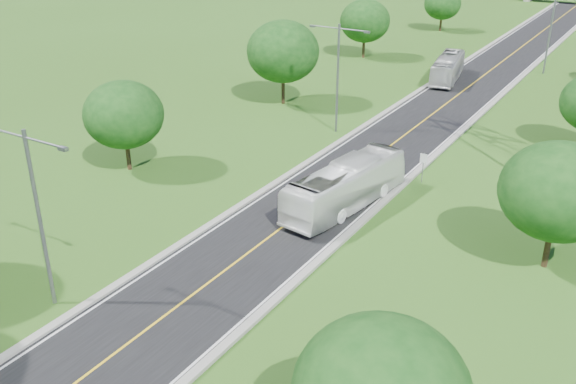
# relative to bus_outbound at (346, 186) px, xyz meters

# --- Properties ---
(ground) EXTENTS (260.00, 260.00, 0.00)m
(ground) POSITION_rel_bus_outbound_xyz_m (-2.15, 29.11, -1.70)
(ground) COLOR #305718
(ground) RESTS_ON ground
(road) EXTENTS (8.00, 150.00, 0.06)m
(road) POSITION_rel_bus_outbound_xyz_m (-2.15, 35.11, -1.67)
(road) COLOR black
(road) RESTS_ON ground
(curb_left) EXTENTS (0.50, 150.00, 0.22)m
(curb_left) POSITION_rel_bus_outbound_xyz_m (-6.40, 35.11, -1.59)
(curb_left) COLOR gray
(curb_left) RESTS_ON ground
(curb_right) EXTENTS (0.50, 150.00, 0.22)m
(curb_right) POSITION_rel_bus_outbound_xyz_m (2.10, 35.11, -1.59)
(curb_right) COLOR gray
(curb_right) RESTS_ON ground
(speed_limit_sign) EXTENTS (0.55, 0.09, 2.40)m
(speed_limit_sign) POSITION_rel_bus_outbound_xyz_m (3.05, 7.10, -0.10)
(speed_limit_sign) COLOR slate
(speed_limit_sign) RESTS_ON ground
(streetlight_near_left) EXTENTS (5.90, 0.25, 10.00)m
(streetlight_near_left) POSITION_rel_bus_outbound_xyz_m (-8.15, -18.89, 4.24)
(streetlight_near_left) COLOR slate
(streetlight_near_left) RESTS_ON ground
(streetlight_mid_left) EXTENTS (5.90, 0.25, 10.00)m
(streetlight_mid_left) POSITION_rel_bus_outbound_xyz_m (-8.15, 14.11, 4.24)
(streetlight_mid_left) COLOR slate
(streetlight_mid_left) RESTS_ON ground
(streetlight_far_right) EXTENTS (5.90, 0.25, 10.00)m
(streetlight_far_right) POSITION_rel_bus_outbound_xyz_m (3.85, 47.11, 4.24)
(streetlight_far_right) COLOR slate
(streetlight_far_right) RESTS_ON ground
(tree_lb) EXTENTS (6.30, 6.30, 7.33)m
(tree_lb) POSITION_rel_bus_outbound_xyz_m (-18.15, -2.89, 2.94)
(tree_lb) COLOR black
(tree_lb) RESTS_ON ground
(tree_lc) EXTENTS (7.56, 7.56, 8.79)m
(tree_lc) POSITION_rel_bus_outbound_xyz_m (-17.15, 19.11, 3.87)
(tree_lc) COLOR black
(tree_lc) RESTS_ON ground
(tree_ld) EXTENTS (6.72, 6.72, 7.82)m
(tree_ld) POSITION_rel_bus_outbound_xyz_m (-19.15, 43.11, 3.25)
(tree_ld) COLOR black
(tree_ld) RESTS_ON ground
(tree_le) EXTENTS (5.88, 5.88, 6.84)m
(tree_le) POSITION_rel_bus_outbound_xyz_m (-16.65, 67.11, 2.63)
(tree_le) COLOR black
(tree_le) RESTS_ON ground
(tree_rb) EXTENTS (6.72, 6.72, 7.82)m
(tree_rb) POSITION_rel_bus_outbound_xyz_m (13.85, -0.89, 3.25)
(tree_rb) COLOR black
(tree_rb) RESTS_ON ground
(bus_outbound) EXTENTS (4.35, 12.05, 3.28)m
(bus_outbound) POSITION_rel_bus_outbound_xyz_m (0.00, 0.00, 0.00)
(bus_outbound) COLOR white
(bus_outbound) RESTS_ON road
(bus_inbound) EXTENTS (4.28, 10.90, 2.96)m
(bus_inbound) POSITION_rel_bus_outbound_xyz_m (-5.35, 37.39, -0.16)
(bus_inbound) COLOR silver
(bus_inbound) RESTS_ON road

